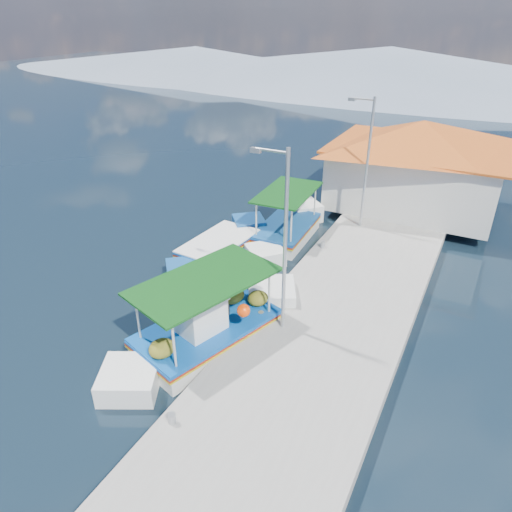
% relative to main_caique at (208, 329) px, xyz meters
% --- Properties ---
extents(ground, '(160.00, 160.00, 0.00)m').
position_rel_main_caique_xyz_m(ground, '(-2.52, -0.70, -0.53)').
color(ground, black).
rests_on(ground, ground).
extents(quay, '(5.00, 44.00, 0.50)m').
position_rel_main_caique_xyz_m(quay, '(3.38, 5.30, -0.28)').
color(quay, gray).
rests_on(quay, ground).
extents(bollards, '(0.20, 17.20, 0.30)m').
position_rel_main_caique_xyz_m(bollards, '(1.28, 4.55, 0.12)').
color(bollards, '#A5A8AD').
rests_on(bollards, quay).
extents(main_caique, '(4.03, 7.90, 2.73)m').
position_rel_main_caique_xyz_m(main_caique, '(0.00, 0.00, 0.00)').
color(main_caique, white).
rests_on(main_caique, ground).
extents(caique_green_canopy, '(2.36, 7.15, 2.68)m').
position_rel_main_caique_xyz_m(caique_green_canopy, '(-0.90, 8.33, -0.13)').
color(caique_green_canopy, white).
rests_on(caique_green_canopy, ground).
extents(caique_blue_hull, '(2.33, 6.79, 1.21)m').
position_rel_main_caique_xyz_m(caique_blue_hull, '(-2.85, 5.36, -0.20)').
color(caique_blue_hull, navy).
rests_on(caique_blue_hull, ground).
extents(harbor_building, '(10.49, 10.49, 4.40)m').
position_rel_main_caique_xyz_m(harbor_building, '(3.68, 14.30, 2.25)').
color(harbor_building, silver).
rests_on(harbor_building, quay).
extents(lamp_post_near, '(1.21, 0.14, 6.00)m').
position_rel_main_caique_xyz_m(lamp_post_near, '(1.99, 1.30, 3.33)').
color(lamp_post_near, '#A5A8AD').
rests_on(lamp_post_near, quay).
extents(lamp_post_far, '(1.21, 0.14, 6.00)m').
position_rel_main_caique_xyz_m(lamp_post_far, '(1.99, 10.30, 3.33)').
color(lamp_post_far, '#A5A8AD').
rests_on(lamp_post_far, quay).
extents(mountain_ridge, '(171.40, 96.00, 5.50)m').
position_rel_main_caique_xyz_m(mountain_ridge, '(4.02, 55.30, 1.51)').
color(mountain_ridge, slate).
rests_on(mountain_ridge, ground).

